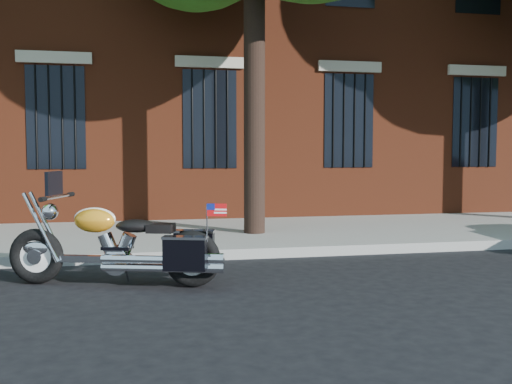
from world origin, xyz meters
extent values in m
plane|color=black|center=(0.00, 0.00, 0.00)|extent=(120.00, 120.00, 0.00)
cube|color=gray|center=(0.00, 1.38, 0.07)|extent=(40.00, 0.16, 0.15)
cube|color=gray|center=(0.00, 3.26, 0.07)|extent=(40.00, 3.60, 0.15)
cube|color=black|center=(0.00, 5.11, 2.20)|extent=(1.10, 0.14, 2.00)
cube|color=#B2A893|center=(0.00, 5.08, 3.35)|extent=(1.40, 0.20, 0.22)
cylinder|color=black|center=(0.00, 5.03, 2.20)|extent=(0.04, 0.04, 2.00)
cylinder|color=black|center=(0.50, 2.90, 2.50)|extent=(0.36, 0.36, 5.00)
torus|color=black|center=(-2.59, 0.28, 0.33)|extent=(0.66, 0.32, 0.65)
torus|color=black|center=(-0.84, -0.25, 0.33)|extent=(0.66, 0.32, 0.65)
cylinder|color=white|center=(-2.59, 0.28, 0.33)|extent=(0.48, 0.19, 0.48)
cylinder|color=white|center=(-0.84, -0.25, 0.33)|extent=(0.48, 0.19, 0.48)
ellipsoid|color=white|center=(-2.59, 0.28, 0.42)|extent=(0.36, 0.22, 0.18)
ellipsoid|color=orange|center=(-0.84, -0.25, 0.44)|extent=(0.36, 0.23, 0.18)
cube|color=white|center=(-1.72, 0.01, 0.31)|extent=(1.41, 0.51, 0.08)
cylinder|color=white|center=(-1.67, 0.00, 0.29)|extent=(0.35, 0.25, 0.31)
cylinder|color=white|center=(-1.26, -0.30, 0.30)|extent=(1.18, 0.43, 0.09)
ellipsoid|color=orange|center=(-1.92, 0.07, 0.75)|extent=(0.53, 0.40, 0.28)
ellipsoid|color=black|center=(-1.46, -0.06, 0.69)|extent=(0.53, 0.40, 0.15)
cube|color=black|center=(-0.80, 0.00, 0.43)|extent=(0.49, 0.28, 0.37)
cube|color=black|center=(-0.94, -0.48, 0.43)|extent=(0.49, 0.28, 0.37)
cylinder|color=white|center=(-2.34, 0.20, 1.02)|extent=(0.25, 0.73, 0.03)
sphere|color=white|center=(-2.43, 0.23, 0.85)|extent=(0.24, 0.24, 0.19)
cube|color=black|center=(-2.37, 0.21, 1.18)|extent=(0.15, 0.38, 0.27)
cube|color=red|center=(-0.61, -0.62, 0.92)|extent=(0.21, 0.07, 0.13)
camera|label=1|loc=(-1.40, -6.62, 1.53)|focal=40.00mm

